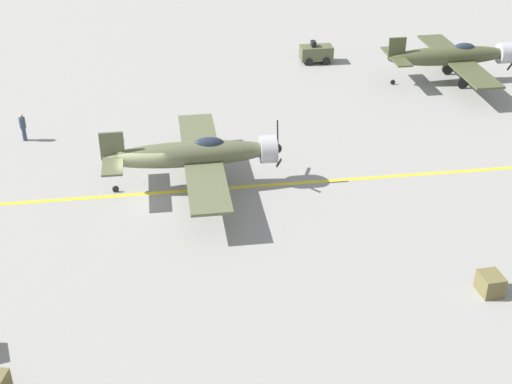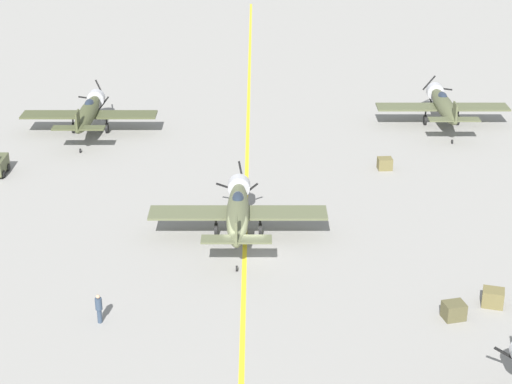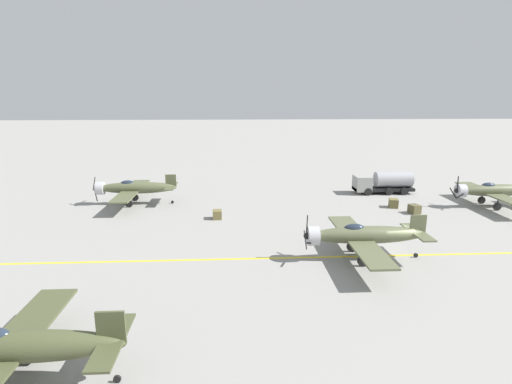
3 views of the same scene
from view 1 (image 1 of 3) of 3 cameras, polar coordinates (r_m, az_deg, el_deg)
name	(u,v)px [view 1 (image 1 of 3)]	position (r m, az deg, el deg)	size (l,w,h in m)	color
ground_plane	(144,194)	(40.04, -8.92, -0.16)	(400.00, 400.00, 0.00)	gray
taxiway_stripe	(144,194)	(40.04, -8.93, -0.15)	(0.30, 160.00, 0.01)	yellow
airplane_far_left	(453,56)	(56.60, 15.52, 10.44)	(12.00, 9.98, 3.70)	#494E2F
airplane_mid_center	(196,154)	(39.53, -4.82, 3.02)	(12.00, 9.98, 3.78)	#5B6041
tow_tractor	(316,53)	(59.30, 4.83, 11.03)	(1.57, 2.60, 1.79)	#515638
ground_crew_walking	(23,126)	(47.62, -18.15, 5.03)	(0.39, 0.39, 1.80)	#334256
supply_crate_outboard	(490,284)	(33.58, 18.23, -6.98)	(1.14, 0.95, 0.95)	brown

